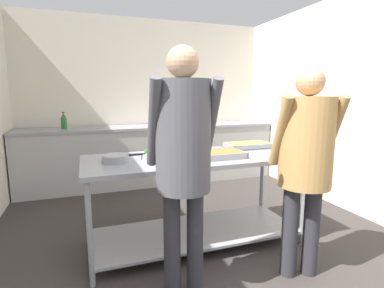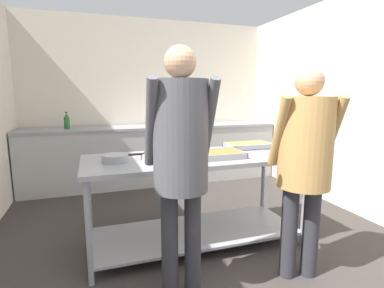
{
  "view_description": "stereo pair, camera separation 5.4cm",
  "coord_description": "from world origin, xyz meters",
  "px_view_note": "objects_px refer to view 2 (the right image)",
  "views": [
    {
      "loc": [
        -1.01,
        -1.03,
        1.45
      ],
      "look_at": [
        -0.06,
        1.63,
        0.97
      ],
      "focal_mm": 28.0,
      "sensor_mm": 36.0,
      "label": 1
    },
    {
      "loc": [
        -0.96,
        -1.05,
        1.45
      ],
      "look_at": [
        -0.06,
        1.63,
        0.97
      ],
      "focal_mm": 28.0,
      "sensor_mm": 36.0,
      "label": 2
    }
  ],
  "objects_px": {
    "broccoli_bowl": "(150,155)",
    "guest_serving_right": "(181,149)",
    "plate_stack": "(181,157)",
    "sauce_pan": "(115,158)",
    "serving_tray_roast": "(248,146)",
    "water_bottle": "(67,121)",
    "guest_serving_left": "(305,154)",
    "serving_tray_vegetables": "(221,154)"
  },
  "relations": [
    {
      "from": "guest_serving_left",
      "to": "water_bottle",
      "type": "relative_size",
      "value": 6.64
    },
    {
      "from": "broccoli_bowl",
      "to": "serving_tray_roast",
      "type": "bearing_deg",
      "value": 8.99
    },
    {
      "from": "broccoli_bowl",
      "to": "serving_tray_roast",
      "type": "relative_size",
      "value": 0.4
    },
    {
      "from": "plate_stack",
      "to": "water_bottle",
      "type": "height_order",
      "value": "water_bottle"
    },
    {
      "from": "serving_tray_vegetables",
      "to": "guest_serving_right",
      "type": "relative_size",
      "value": 0.23
    },
    {
      "from": "sauce_pan",
      "to": "serving_tray_roast",
      "type": "distance_m",
      "value": 1.42
    },
    {
      "from": "guest_serving_left",
      "to": "serving_tray_vegetables",
      "type": "bearing_deg",
      "value": 122.19
    },
    {
      "from": "serving_tray_roast",
      "to": "sauce_pan",
      "type": "bearing_deg",
      "value": -171.32
    },
    {
      "from": "serving_tray_vegetables",
      "to": "guest_serving_left",
      "type": "relative_size",
      "value": 0.24
    },
    {
      "from": "sauce_pan",
      "to": "serving_tray_roast",
      "type": "xyz_separation_m",
      "value": [
        1.4,
        0.21,
        -0.01
      ]
    },
    {
      "from": "serving_tray_roast",
      "to": "water_bottle",
      "type": "distance_m",
      "value": 2.71
    },
    {
      "from": "plate_stack",
      "to": "water_bottle",
      "type": "bearing_deg",
      "value": 116.66
    },
    {
      "from": "serving_tray_roast",
      "to": "guest_serving_right",
      "type": "height_order",
      "value": "guest_serving_right"
    },
    {
      "from": "guest_serving_left",
      "to": "guest_serving_right",
      "type": "bearing_deg",
      "value": 177.2
    },
    {
      "from": "guest_serving_right",
      "to": "water_bottle",
      "type": "distance_m",
      "value": 2.97
    },
    {
      "from": "plate_stack",
      "to": "sauce_pan",
      "type": "bearing_deg",
      "value": 174.22
    },
    {
      "from": "broccoli_bowl",
      "to": "serving_tray_roast",
      "type": "distance_m",
      "value": 1.1
    },
    {
      "from": "serving_tray_vegetables",
      "to": "serving_tray_roast",
      "type": "xyz_separation_m",
      "value": [
        0.47,
        0.33,
        -0.0
      ]
    },
    {
      "from": "plate_stack",
      "to": "broccoli_bowl",
      "type": "bearing_deg",
      "value": 158.89
    },
    {
      "from": "plate_stack",
      "to": "guest_serving_right",
      "type": "relative_size",
      "value": 0.15
    },
    {
      "from": "broccoli_bowl",
      "to": "water_bottle",
      "type": "bearing_deg",
      "value": 111.9
    },
    {
      "from": "broccoli_bowl",
      "to": "serving_tray_roast",
      "type": "height_order",
      "value": "broccoli_bowl"
    },
    {
      "from": "serving_tray_vegetables",
      "to": "guest_serving_left",
      "type": "bearing_deg",
      "value": -57.81
    },
    {
      "from": "water_bottle",
      "to": "guest_serving_right",
      "type": "bearing_deg",
      "value": -72.41
    },
    {
      "from": "plate_stack",
      "to": "serving_tray_roast",
      "type": "xyz_separation_m",
      "value": [
        0.83,
        0.27,
        0.01
      ]
    },
    {
      "from": "serving_tray_vegetables",
      "to": "guest_serving_left",
      "type": "height_order",
      "value": "guest_serving_left"
    },
    {
      "from": "broccoli_bowl",
      "to": "plate_stack",
      "type": "bearing_deg",
      "value": -21.11
    },
    {
      "from": "sauce_pan",
      "to": "water_bottle",
      "type": "bearing_deg",
      "value": 103.85
    },
    {
      "from": "broccoli_bowl",
      "to": "guest_serving_left",
      "type": "xyz_separation_m",
      "value": [
        1.03,
        -0.8,
        0.1
      ]
    },
    {
      "from": "guest_serving_right",
      "to": "serving_tray_vegetables",
      "type": "bearing_deg",
      "value": 46.98
    },
    {
      "from": "serving_tray_roast",
      "to": "guest_serving_right",
      "type": "bearing_deg",
      "value": -137.84
    },
    {
      "from": "broccoli_bowl",
      "to": "serving_tray_vegetables",
      "type": "distance_m",
      "value": 0.64
    },
    {
      "from": "sauce_pan",
      "to": "guest_serving_left",
      "type": "bearing_deg",
      "value": -29.67
    },
    {
      "from": "guest_serving_right",
      "to": "water_bottle",
      "type": "height_order",
      "value": "guest_serving_right"
    },
    {
      "from": "plate_stack",
      "to": "serving_tray_roast",
      "type": "bearing_deg",
      "value": 18.05
    },
    {
      "from": "serving_tray_vegetables",
      "to": "water_bottle",
      "type": "bearing_deg",
      "value": 123.09
    },
    {
      "from": "sauce_pan",
      "to": "guest_serving_right",
      "type": "bearing_deg",
      "value": -62.29
    },
    {
      "from": "sauce_pan",
      "to": "broccoli_bowl",
      "type": "height_order",
      "value": "broccoli_bowl"
    },
    {
      "from": "broccoli_bowl",
      "to": "guest_serving_right",
      "type": "distance_m",
      "value": 0.78
    },
    {
      "from": "guest_serving_left",
      "to": "guest_serving_right",
      "type": "relative_size",
      "value": 0.94
    },
    {
      "from": "water_bottle",
      "to": "guest_serving_left",
      "type": "bearing_deg",
      "value": -57.11
    },
    {
      "from": "plate_stack",
      "to": "water_bottle",
      "type": "xyz_separation_m",
      "value": [
        -1.09,
        2.17,
        0.16
      ]
    }
  ]
}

